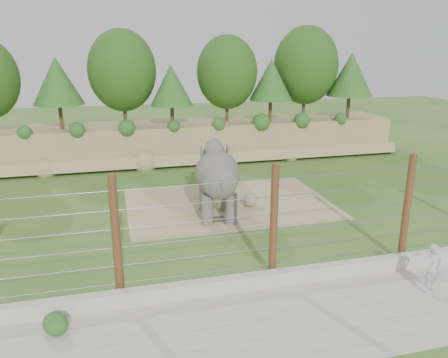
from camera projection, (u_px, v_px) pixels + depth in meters
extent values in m
plane|color=#356523|center=(235.00, 227.00, 18.96)|extent=(90.00, 90.00, 0.00)
cube|color=tan|center=(185.00, 140.00, 30.66)|extent=(30.00, 4.00, 2.50)
cube|color=tan|center=(191.00, 161.00, 28.78)|extent=(30.00, 1.37, 1.07)
cylinder|color=#3F2B19|center=(61.00, 117.00, 27.70)|extent=(0.24, 0.24, 1.58)
sphere|color=#1F4E15|center=(57.00, 82.00, 27.08)|extent=(3.60, 3.60, 3.60)
cylinder|color=#3F2B19|center=(125.00, 111.00, 29.07)|extent=(0.24, 0.24, 1.92)
sphere|color=#1F4E15|center=(122.00, 70.00, 28.32)|extent=(4.40, 4.40, 4.40)
cylinder|color=#3F2B19|center=(172.00, 116.00, 28.75)|extent=(0.24, 0.24, 1.40)
sphere|color=#1F4E15|center=(171.00, 86.00, 28.20)|extent=(3.20, 3.20, 3.20)
cylinder|color=#3F2B19|center=(227.00, 108.00, 30.57)|extent=(0.24, 0.24, 1.82)
sphere|color=#1F4E15|center=(227.00, 72.00, 29.86)|extent=(4.16, 4.16, 4.16)
cylinder|color=#3F2B19|center=(270.00, 110.00, 30.78)|extent=(0.24, 0.24, 1.50)
sphere|color=#1F4E15|center=(271.00, 81.00, 30.19)|extent=(3.44, 3.44, 3.44)
cylinder|color=#3F2B19|center=(304.00, 104.00, 32.35)|extent=(0.24, 0.24, 2.03)
sphere|color=#1F4E15|center=(306.00, 65.00, 31.56)|extent=(4.64, 4.64, 4.64)
cylinder|color=#3F2B19|center=(348.00, 107.00, 32.01)|extent=(0.24, 0.24, 1.64)
sphere|color=#1F4E15|center=(351.00, 76.00, 31.37)|extent=(3.76, 3.76, 3.76)
cube|color=tan|center=(229.00, 203.00, 21.86)|extent=(10.00, 7.00, 0.02)
cube|color=#262628|center=(214.00, 219.00, 19.71)|extent=(1.00, 0.60, 0.03)
sphere|color=gray|center=(250.00, 200.00, 21.29)|extent=(0.66, 0.66, 0.66)
cube|color=#A29F97|center=(277.00, 278.00, 14.25)|extent=(26.00, 0.35, 0.50)
cube|color=#A29F97|center=(303.00, 320.00, 12.46)|extent=(26.00, 4.00, 0.01)
cylinder|color=#502A1C|center=(116.00, 239.00, 13.01)|extent=(0.26, 0.26, 4.00)
cylinder|color=#502A1C|center=(274.00, 223.00, 14.21)|extent=(0.26, 0.26, 4.00)
cylinder|color=#502A1C|center=(407.00, 209.00, 15.41)|extent=(0.26, 0.26, 4.00)
cylinder|color=gray|center=(272.00, 264.00, 14.64)|extent=(20.00, 0.02, 0.02)
cylinder|color=gray|center=(273.00, 248.00, 14.47)|extent=(20.00, 0.02, 0.02)
cylinder|color=gray|center=(273.00, 231.00, 14.30)|extent=(20.00, 0.02, 0.02)
cylinder|color=gray|center=(274.00, 214.00, 14.12)|extent=(20.00, 0.02, 0.02)
cylinder|color=gray|center=(275.00, 196.00, 13.95)|extent=(20.00, 0.02, 0.02)
cylinder|color=gray|center=(275.00, 179.00, 13.78)|extent=(20.00, 0.02, 0.02)
sphere|color=#255B1B|center=(58.00, 321.00, 11.89)|extent=(0.64, 0.64, 0.64)
imported|color=#A6ACB0|center=(433.00, 269.00, 13.64)|extent=(0.68, 0.54, 1.65)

